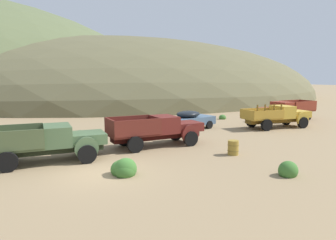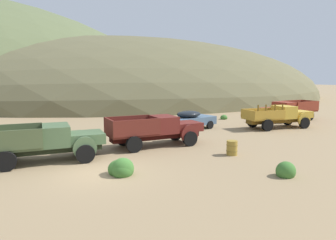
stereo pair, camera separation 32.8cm
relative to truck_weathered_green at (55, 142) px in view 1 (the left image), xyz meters
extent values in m
plane|color=#937A56|center=(1.30, -3.15, -1.02)|extent=(300.00, 300.00, 0.00)
ellipsoid|color=brown|center=(27.55, 54.79, -1.02)|extent=(91.96, 87.58, 26.17)
cube|color=#232B1B|center=(-0.38, 0.06, -0.36)|extent=(5.71, 1.87, 0.36)
cube|color=#47603D|center=(1.67, -0.26, 0.10)|extent=(2.03, 2.03, 0.55)
cube|color=#B7B2A8|center=(2.49, -0.39, 0.07)|extent=(0.27, 1.22, 0.44)
cylinder|color=#47603D|center=(1.27, -1.27, -0.26)|extent=(1.21, 0.37, 1.20)
cylinder|color=#47603D|center=(1.60, 0.82, -0.26)|extent=(1.21, 0.37, 1.20)
cube|color=#47603D|center=(0.15, -0.02, 0.35)|extent=(1.61, 2.22, 1.05)
cube|color=black|center=(0.73, -0.12, 0.56)|extent=(0.32, 1.72, 0.59)
cube|color=#495735|center=(-1.90, 0.30, -0.12)|extent=(3.14, 2.55, 0.12)
cube|color=#495735|center=(-2.07, -0.75, 0.42)|extent=(2.82, 0.54, 0.95)
cube|color=#495735|center=(-1.73, 1.36, 0.42)|extent=(2.82, 0.54, 0.95)
cylinder|color=black|center=(1.26, -1.32, -0.54)|extent=(0.99, 0.43, 0.96)
cylinder|color=black|center=(1.61, 0.87, -0.54)|extent=(0.99, 0.43, 0.96)
cylinder|color=black|center=(-2.31, -0.76, -0.54)|extent=(0.99, 0.43, 0.96)
cylinder|color=black|center=(-1.96, 1.44, -0.54)|extent=(0.99, 0.43, 0.96)
cube|color=black|center=(6.25, 0.18, -0.36)|extent=(5.89, 1.45, 0.36)
cube|color=maroon|center=(8.39, -0.03, 0.10)|extent=(1.98, 1.78, 0.55)
cube|color=#B7B2A8|center=(9.24, -0.11, 0.07)|extent=(0.18, 1.11, 0.44)
cylinder|color=maroon|center=(8.05, -0.96, -0.26)|extent=(1.21, 0.29, 1.20)
cylinder|color=maroon|center=(8.23, 0.95, -0.26)|extent=(1.21, 0.29, 1.20)
cube|color=maroon|center=(6.80, 0.12, 0.35)|extent=(1.52, 1.97, 1.05)
cube|color=black|center=(7.40, 0.07, 0.56)|extent=(0.20, 1.57, 0.59)
cube|color=maroon|center=(4.66, 0.33, -0.12)|extent=(3.11, 2.20, 0.12)
cube|color=maroon|center=(4.57, -0.64, 0.42)|extent=(2.94, 0.38, 0.95)
cube|color=maroon|center=(4.75, 1.29, 0.42)|extent=(2.94, 0.38, 0.95)
cube|color=maroon|center=(3.26, 0.46, 0.42)|extent=(0.28, 1.94, 0.95)
cylinder|color=black|center=(8.05, -1.01, -0.54)|extent=(0.98, 0.37, 0.96)
cylinder|color=black|center=(8.24, 1.00, -0.54)|extent=(0.98, 0.37, 0.96)
cylinder|color=black|center=(4.32, -0.65, -0.54)|extent=(0.98, 0.37, 0.96)
cylinder|color=black|center=(4.51, 1.35, -0.54)|extent=(0.98, 0.37, 0.96)
cube|color=slate|center=(11.88, 4.17, -0.34)|extent=(4.41, 2.29, 0.68)
ellipsoid|color=black|center=(11.62, 4.15, 0.26)|extent=(2.36, 1.86, 0.57)
ellipsoid|color=slate|center=(13.78, 4.36, -0.27)|extent=(1.08, 1.59, 0.61)
cylinder|color=black|center=(13.28, 3.37, -0.68)|extent=(0.70, 0.27, 0.68)
cylinder|color=black|center=(13.09, 5.24, -0.68)|extent=(0.70, 0.27, 0.68)
cylinder|color=black|center=(10.66, 3.11, -0.68)|extent=(0.70, 0.27, 0.68)
cylinder|color=black|center=(10.48, 4.98, -0.68)|extent=(0.70, 0.27, 0.68)
cube|color=brown|center=(18.51, 0.64, -0.36)|extent=(5.90, 2.10, 0.36)
cube|color=gold|center=(20.61, 0.20, 0.10)|extent=(2.14, 1.95, 0.55)
cube|color=#B7B2A8|center=(21.45, 0.02, 0.07)|extent=(0.31, 1.09, 0.44)
cylinder|color=gold|center=(20.17, -0.68, -0.26)|extent=(1.21, 0.43, 1.20)
cylinder|color=gold|center=(20.57, 1.18, -0.26)|extent=(1.21, 0.43, 1.20)
cube|color=gold|center=(19.05, 0.53, 0.35)|extent=(1.71, 2.08, 1.05)
cube|color=black|center=(19.64, 0.40, 0.56)|extent=(0.37, 1.54, 0.59)
cube|color=#B5882D|center=(16.95, 0.98, -0.12)|extent=(3.28, 2.49, 0.12)
cube|color=#B5882D|center=(16.75, 0.04, 0.29)|extent=(2.90, 0.71, 0.70)
cube|color=#B5882D|center=(17.15, 1.92, 0.29)|extent=(2.90, 0.71, 0.70)
cube|color=#B5882D|center=(15.56, 1.27, 0.29)|extent=(0.50, 1.90, 0.70)
cube|color=brown|center=(15.59, 0.28, 0.89)|extent=(0.09, 0.09, 0.50)
cube|color=brown|center=(16.31, 0.13, 0.89)|extent=(0.09, 0.09, 0.50)
cube|color=brown|center=(17.18, -0.06, 0.89)|extent=(0.09, 0.09, 0.50)
cube|color=brown|center=(17.90, -0.21, 0.89)|extent=(0.09, 0.09, 0.50)
cylinder|color=black|center=(20.16, -0.73, -0.54)|extent=(1.00, 0.47, 0.96)
cylinder|color=black|center=(20.58, 1.23, -0.54)|extent=(1.00, 0.47, 0.96)
cylinder|color=black|center=(16.50, 0.05, -0.54)|extent=(1.00, 0.47, 0.96)
cylinder|color=black|center=(16.91, 2.01, -0.54)|extent=(1.00, 0.47, 0.96)
cube|color=#42140D|center=(23.03, 3.10, -0.36)|extent=(6.23, 1.35, 0.36)
cube|color=maroon|center=(20.76, 3.25, 0.10)|extent=(2.06, 1.79, 0.55)
cube|color=#B7B2A8|center=(19.85, 3.31, 0.07)|extent=(0.16, 1.14, 0.44)
cylinder|color=maroon|center=(21.09, 4.22, -0.26)|extent=(1.21, 0.26, 1.20)
cylinder|color=maroon|center=(20.95, 2.25, -0.26)|extent=(1.21, 0.26, 1.20)
cube|color=maroon|center=(22.45, 3.14, 0.35)|extent=(1.56, 2.00, 1.05)
cube|color=black|center=(21.81, 3.18, 0.56)|extent=(0.16, 1.62, 0.59)
cube|color=maroon|center=(24.72, 2.98, -0.12)|extent=(3.25, 2.20, 0.12)
cube|color=maroon|center=(24.79, 3.97, 0.42)|extent=(3.12, 0.31, 0.95)
cube|color=maroon|center=(24.66, 1.99, 0.42)|extent=(3.12, 0.31, 0.95)
cube|color=maroon|center=(26.22, 2.88, 0.42)|extent=(0.23, 1.99, 0.95)
cylinder|color=black|center=(20.95, 2.20, -0.54)|extent=(0.98, 0.34, 0.96)
cylinder|color=black|center=(25.05, 4.00, -0.54)|extent=(0.98, 0.34, 0.96)
cylinder|color=black|center=(24.91, 1.93, -0.54)|extent=(0.98, 0.34, 0.96)
cylinder|color=olive|center=(8.76, -4.05, -0.61)|extent=(0.60, 0.60, 0.82)
torus|color=brown|center=(8.76, -4.05, -0.44)|extent=(0.65, 0.65, 0.03)
torus|color=brown|center=(8.76, -4.05, -0.77)|extent=(0.65, 0.65, 0.03)
ellipsoid|color=olive|center=(11.72, 7.43, -0.80)|extent=(0.91, 0.82, 0.78)
ellipsoid|color=olive|center=(11.35, 7.60, -0.72)|extent=(1.40, 1.26, 1.08)
ellipsoid|color=#3D702D|center=(8.18, -8.07, -0.78)|extent=(0.92, 0.82, 0.86)
ellipsoid|color=#3D702D|center=(8.23, -8.01, -0.86)|extent=(0.69, 0.62, 0.56)
ellipsoid|color=#5B8E42|center=(0.81, 3.90, -0.79)|extent=(0.76, 0.68, 0.82)
ellipsoid|color=#5B8E42|center=(0.88, 3.77, -0.81)|extent=(0.91, 0.82, 0.73)
ellipsoid|color=#5B8E42|center=(0.91, 3.73, -0.86)|extent=(0.65, 0.58, 0.57)
ellipsoid|color=#3D702D|center=(18.19, 7.13, -0.90)|extent=(0.57, 0.51, 0.41)
ellipsoid|color=#3D702D|center=(18.25, 7.16, -0.85)|extent=(0.76, 0.69, 0.59)
ellipsoid|color=#3D702D|center=(2.05, -4.17, -0.79)|extent=(0.95, 0.86, 0.84)
ellipsoid|color=#3D702D|center=(2.03, -3.85, -0.78)|extent=(1.02, 0.91, 0.84)
ellipsoid|color=#3D702D|center=(2.11, -4.11, -0.74)|extent=(1.03, 0.93, 1.01)
camera|label=1|loc=(-3.46, -16.33, 3.38)|focal=32.90mm
camera|label=2|loc=(-3.18, -16.51, 3.38)|focal=32.90mm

